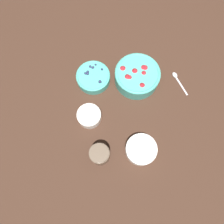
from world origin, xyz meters
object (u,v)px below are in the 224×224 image
bowl_bananas (141,149)px  jar_chocolate (100,154)px  bowl_strawberries (137,76)px  bowl_cream (89,116)px  bowl_blueberries (93,77)px

bowl_bananas → jar_chocolate: jar_chocolate is taller
bowl_bananas → bowl_strawberries: bearing=91.6°
bowl_strawberries → bowl_cream: bearing=-138.5°
bowl_cream → jar_chocolate: (0.06, -0.18, 0.02)m
bowl_bananas → jar_chocolate: size_ratio=1.28×
bowl_blueberries → bowl_bananas: 0.42m
bowl_strawberries → jar_chocolate: jar_chocolate is taller
bowl_strawberries → bowl_bananas: bearing=-88.4°
bowl_blueberries → jar_chocolate: jar_chocolate is taller
bowl_strawberries → bowl_cream: size_ratio=1.95×
bowl_cream → jar_chocolate: jar_chocolate is taller
bowl_strawberries → jar_chocolate: (-0.17, -0.38, 0.00)m
bowl_blueberries → bowl_cream: (-0.01, -0.20, 0.00)m
bowl_cream → bowl_blueberries: bearing=86.6°
bowl_strawberries → bowl_blueberries: size_ratio=1.31×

